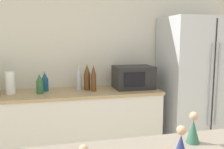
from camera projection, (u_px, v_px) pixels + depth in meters
wall_back at (107, 59)px, 3.35m from camera, size 8.00×0.06×2.55m
back_counter at (71, 128)px, 3.03m from camera, size 2.15×0.63×0.92m
refrigerator at (197, 87)px, 3.30m from camera, size 0.92×0.70×1.81m
paper_towel_roll at (10, 83)px, 2.81m from camera, size 0.11×0.11×0.25m
microwave at (133, 77)px, 3.14m from camera, size 0.48×0.37×0.28m
back_bottle_0 at (94, 78)px, 2.96m from camera, size 0.06×0.06×0.32m
back_bottle_1 at (87, 78)px, 3.03m from camera, size 0.08×0.08×0.32m
back_bottle_2 at (40, 84)px, 2.82m from camera, size 0.08×0.08×0.23m
back_bottle_3 at (45, 82)px, 2.97m from camera, size 0.08×0.08×0.23m
back_bottle_4 at (79, 78)px, 3.04m from camera, size 0.07×0.07×0.31m
wise_man_figurine_blue at (181, 145)px, 1.09m from camera, size 0.07×0.07×0.16m
wise_man_figurine_crimson at (193, 130)px, 1.27m from camera, size 0.07×0.07×0.16m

